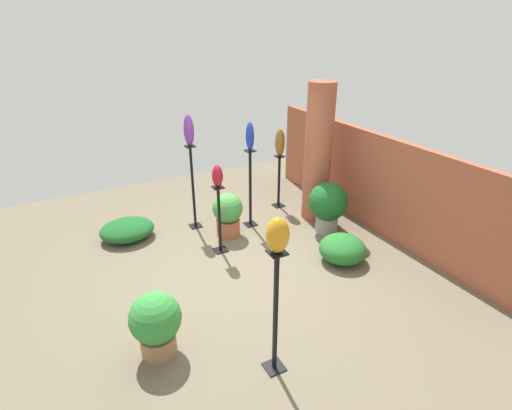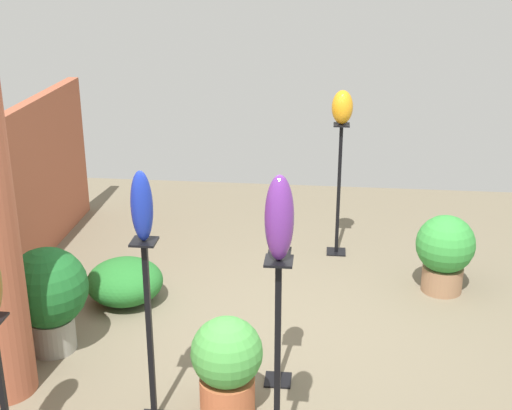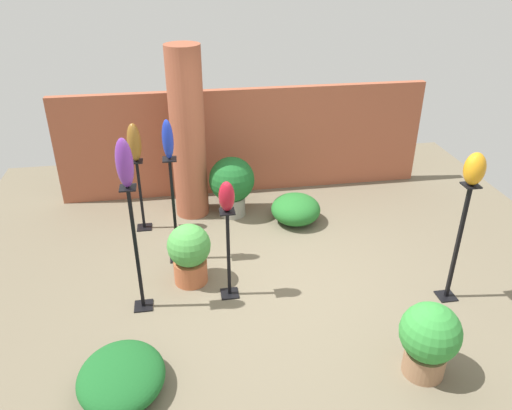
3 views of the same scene
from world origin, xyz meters
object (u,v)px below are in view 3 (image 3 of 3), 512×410
(pedestal_bronze, at_px, (141,199))
(art_vase_ruby, at_px, (227,197))
(brick_pillar, at_px, (188,135))
(pedestal_amber, at_px, (457,248))
(pedestal_cobalt, at_px, (174,215))
(art_vase_cobalt, at_px, (168,139))
(pedestal_ruby, at_px, (229,258))
(potted_plant_front_right, at_px, (189,252))
(potted_plant_back_center, at_px, (232,183))
(pedestal_violet, at_px, (137,255))
(art_vase_amber, at_px, (475,169))
(potted_plant_mid_left, at_px, (429,338))
(art_vase_violet, at_px, (124,163))
(art_vase_bronze, at_px, (134,142))

(pedestal_bronze, distance_m, art_vase_ruby, 2.09)
(brick_pillar, height_order, pedestal_amber, brick_pillar)
(brick_pillar, relative_size, pedestal_amber, 1.71)
(pedestal_cobalt, relative_size, art_vase_cobalt, 2.95)
(pedestal_amber, xyz_separation_m, pedestal_ruby, (-2.40, 0.43, -0.16))
(pedestal_ruby, xyz_separation_m, potted_plant_front_right, (-0.42, 0.32, -0.09))
(potted_plant_back_center, bearing_deg, pedestal_violet, -122.28)
(art_vase_amber, relative_size, art_vase_cobalt, 0.74)
(pedestal_ruby, distance_m, art_vase_ruby, 0.75)
(potted_plant_back_center, bearing_deg, potted_plant_mid_left, -67.12)
(art_vase_cobalt, relative_size, potted_plant_front_right, 0.63)
(pedestal_amber, height_order, art_vase_amber, art_vase_amber)
(art_vase_ruby, relative_size, potted_plant_front_right, 0.45)
(art_vase_cobalt, relative_size, potted_plant_back_center, 0.52)
(pedestal_amber, relative_size, potted_plant_mid_left, 1.87)
(pedestal_ruby, bearing_deg, pedestal_bronze, 121.27)
(pedestal_cobalt, distance_m, potted_plant_front_right, 0.56)
(art_vase_ruby, xyz_separation_m, potted_plant_mid_left, (1.64, -1.43, -0.83))
(pedestal_cobalt, xyz_separation_m, art_vase_violet, (-0.40, -0.88, 1.08))
(art_vase_bronze, bearing_deg, pedestal_cobalt, -62.04)
(pedestal_bronze, distance_m, potted_plant_front_right, 1.46)
(potted_plant_front_right, bearing_deg, art_vase_violet, -144.31)
(pedestal_ruby, xyz_separation_m, art_vase_ruby, (0.00, -0.00, 0.75))
(pedestal_cobalt, relative_size, art_vase_bronze, 2.68)
(pedestal_bronze, height_order, potted_plant_front_right, pedestal_bronze)
(pedestal_amber, height_order, pedestal_ruby, pedestal_amber)
(pedestal_amber, distance_m, art_vase_amber, 0.92)
(pedestal_bronze, distance_m, art_vase_bronze, 0.81)
(pedestal_violet, height_order, potted_plant_front_right, pedestal_violet)
(art_vase_violet, distance_m, potted_plant_back_center, 2.56)
(pedestal_ruby, distance_m, art_vase_bronze, 2.09)
(art_vase_amber, height_order, potted_plant_front_right, art_vase_amber)
(art_vase_amber, height_order, potted_plant_mid_left, art_vase_amber)
(pedestal_bronze, bearing_deg, brick_pillar, 26.87)
(art_vase_cobalt, bearing_deg, pedestal_cobalt, 180.00)
(pedestal_cobalt, distance_m, potted_plant_mid_left, 3.15)
(art_vase_amber, bearing_deg, brick_pillar, 138.06)
(art_vase_violet, bearing_deg, potted_plant_back_center, 57.72)
(brick_pillar, bearing_deg, art_vase_amber, -41.94)
(art_vase_amber, bearing_deg, art_vase_violet, 173.69)
(brick_pillar, distance_m, potted_plant_mid_left, 4.03)
(pedestal_amber, height_order, art_vase_cobalt, art_vase_cobalt)
(potted_plant_back_center, xyz_separation_m, potted_plant_front_right, (-0.67, -1.53, -0.10))
(art_vase_violet, height_order, art_vase_ruby, art_vase_violet)
(pedestal_violet, distance_m, art_vase_bronze, 1.82)
(art_vase_violet, bearing_deg, brick_pillar, 72.79)
(art_vase_amber, xyz_separation_m, potted_plant_mid_left, (-0.76, -0.99, -1.16))
(art_vase_ruby, bearing_deg, pedestal_violet, -176.22)
(art_vase_amber, distance_m, potted_plant_mid_left, 1.71)
(art_vase_violet, relative_size, potted_plant_front_right, 0.68)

